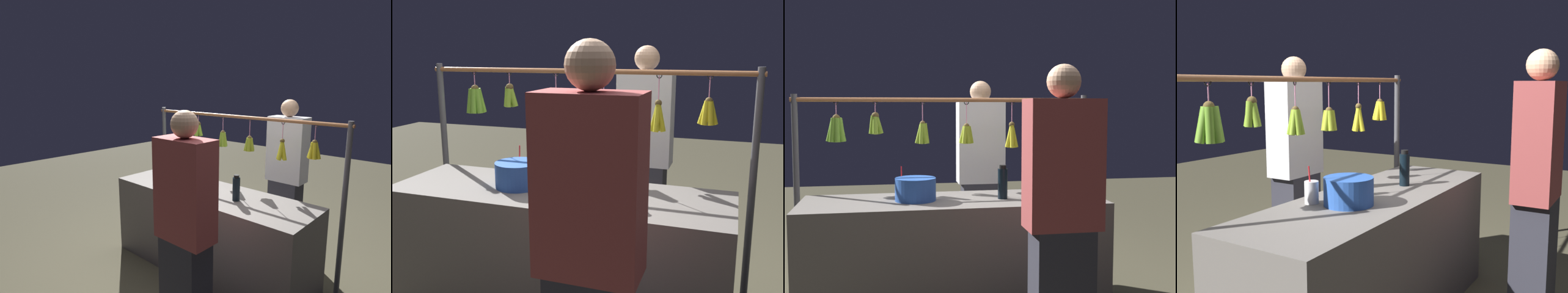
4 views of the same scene
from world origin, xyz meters
TOP-DOWN VIEW (x-y plane):
  - ground_plane at (0.00, 0.00)m, footprint 12.00×12.00m
  - market_counter at (0.00, 0.00)m, footprint 2.02×0.65m
  - display_rack at (0.06, -0.43)m, footprint 2.23×0.14m
  - water_bottle at (-0.33, 0.04)m, footprint 0.07×0.07m
  - blue_bucket at (0.25, -0.00)m, footprint 0.27×0.27m
  - drink_cup at (0.33, -0.19)m, footprint 0.08×0.08m
  - vendor_person at (-0.34, -0.87)m, footprint 0.39×0.21m
  - customer_person at (-0.48, 0.82)m, footprint 0.39×0.21m

SIDE VIEW (x-z plane):
  - ground_plane at x=0.00m, z-range 0.00..0.00m
  - market_counter at x=0.00m, z-range 0.00..0.81m
  - vendor_person at x=-0.34m, z-range -0.01..1.64m
  - customer_person at x=-0.48m, z-range -0.01..1.64m
  - drink_cup at x=0.33m, z-range 0.76..0.97m
  - blue_bucket at x=0.25m, z-range 0.81..0.96m
  - water_bottle at x=-0.33m, z-range 0.80..1.03m
  - display_rack at x=0.06m, z-range 0.34..1.86m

